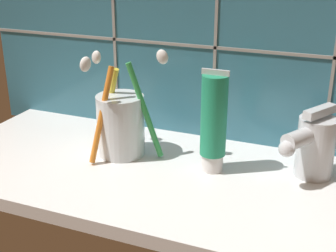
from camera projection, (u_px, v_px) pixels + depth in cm
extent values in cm
cube|color=white|center=(170.00, 178.00, 69.78)|extent=(73.87, 31.19, 2.00)
cube|color=#336B7F|center=(207.00, 11.00, 75.05)|extent=(83.87, 1.50, 46.97)
cube|color=gray|center=(204.00, 47.00, 76.41)|extent=(83.87, 0.24, 0.50)
cube|color=gray|center=(113.00, 6.00, 80.15)|extent=(0.50, 0.24, 46.97)
cube|color=gray|center=(217.00, 12.00, 73.67)|extent=(0.50, 0.24, 46.97)
cylinder|color=silver|center=(121.00, 125.00, 73.79)|extent=(7.51, 7.51, 9.76)
cylinder|color=green|center=(145.00, 111.00, 71.42)|extent=(5.68, 2.30, 15.13)
ellipsoid|color=white|center=(162.00, 57.00, 67.94)|extent=(2.54, 1.83, 2.61)
cylinder|color=yellow|center=(109.00, 107.00, 75.20)|extent=(5.25, 2.81, 13.68)
ellipsoid|color=white|center=(96.00, 57.00, 73.98)|extent=(2.62, 2.06, 2.62)
cylinder|color=orange|center=(103.00, 114.00, 70.94)|extent=(3.03, 5.31, 14.56)
ellipsoid|color=white|center=(85.00, 64.00, 66.22)|extent=(2.12, 2.61, 2.61)
cylinder|color=white|center=(212.00, 162.00, 69.78)|extent=(3.24, 3.24, 2.64)
cylinder|color=#1E8C60|center=(214.00, 116.00, 67.05)|extent=(3.81, 3.81, 12.04)
cube|color=silver|center=(216.00, 72.00, 64.66)|extent=(4.00, 0.36, 0.80)
cylinder|color=silver|center=(315.00, 147.00, 67.07)|extent=(5.45, 5.45, 8.89)
cylinder|color=silver|center=(303.00, 137.00, 64.23)|extent=(5.42, 7.02, 2.45)
sphere|color=silver|center=(287.00, 149.00, 62.61)|extent=(2.29, 2.29, 2.29)
cube|color=silver|center=(320.00, 112.00, 65.05)|extent=(4.17, 5.91, 1.20)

